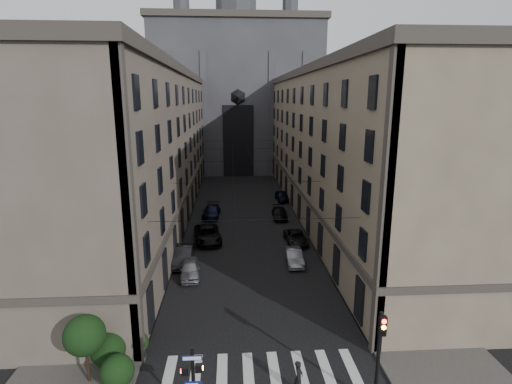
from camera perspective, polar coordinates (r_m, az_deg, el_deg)
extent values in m
cube|color=#383533|center=(53.94, -13.06, -3.47)|extent=(7.00, 80.00, 0.15)
cube|color=#383533|center=(54.55, 9.29, -3.11)|extent=(7.00, 80.00, 0.15)
cube|color=beige|center=(25.19, 0.74, -24.03)|extent=(11.00, 3.20, 0.01)
cube|color=#50463D|center=(52.73, -16.79, 5.85)|extent=(13.00, 60.00, 18.00)
cube|color=#38332D|center=(52.46, -17.50, 16.08)|extent=(13.60, 60.60, 0.90)
cube|color=#38332D|center=(53.52, -16.45, 0.76)|extent=(13.40, 60.30, 0.50)
cube|color=brown|center=(53.54, 12.79, 6.19)|extent=(13.00, 60.00, 18.00)
cube|color=#38332D|center=(53.26, 13.33, 16.27)|extent=(13.60, 60.60, 0.90)
cube|color=#38332D|center=(54.31, 12.54, 1.16)|extent=(13.40, 60.30, 0.50)
cube|color=#2D2D33|center=(90.00, -2.73, 13.05)|extent=(34.00, 22.00, 30.00)
cube|color=#38332D|center=(91.28, -2.85, 22.83)|extent=(35.00, 23.00, 1.20)
cube|color=black|center=(79.38, -2.53, 7.25)|extent=(6.00, 0.30, 14.00)
cube|color=orange|center=(20.67, -8.17, -23.64)|extent=(0.34, 0.24, 0.38)
cube|color=#FF0C07|center=(20.93, -10.10, -23.87)|extent=(0.34, 0.24, 0.38)
cube|color=navy|center=(20.21, -9.12, -22.36)|extent=(0.95, 0.05, 0.24)
cube|color=navy|center=(21.05, -8.97, -25.47)|extent=(0.85, 0.05, 0.27)
cylinder|color=black|center=(22.37, 17.03, -21.88)|extent=(0.20, 0.20, 5.20)
cube|color=black|center=(21.12, 17.63, -17.75)|extent=(0.34, 0.30, 1.00)
cylinder|color=#FF0C07|center=(20.84, 17.85, -17.21)|extent=(0.22, 0.05, 0.22)
cylinder|color=orange|center=(21.00, 17.79, -17.96)|extent=(0.22, 0.05, 0.22)
cylinder|color=black|center=(21.16, 17.73, -18.71)|extent=(0.22, 0.05, 0.22)
sphere|color=black|center=(24.52, -19.20, -23.01)|extent=(1.80, 1.80, 1.80)
sphere|color=black|center=(26.14, -20.38, -20.35)|extent=(2.00, 2.00, 2.00)
sphere|color=black|center=(26.76, -16.64, -19.96)|extent=(1.40, 1.40, 1.40)
cylinder|color=black|center=(25.22, -22.94, -21.40)|extent=(0.16, 0.16, 2.40)
sphere|color=black|center=(24.37, -23.29, -18.28)|extent=(2.20, 2.20, 2.20)
cylinder|color=black|center=(26.21, -0.05, -3.98)|extent=(14.00, 0.03, 0.03)
cylinder|color=black|center=(37.83, -1.20, 1.39)|extent=(14.00, 0.03, 0.03)
cylinder|color=black|center=(50.61, -1.84, 4.41)|extent=(14.00, 0.03, 0.03)
cylinder|color=black|center=(63.48, -2.23, 6.20)|extent=(14.00, 0.03, 0.03)
cylinder|color=black|center=(75.40, -2.47, 7.31)|extent=(14.00, 0.03, 0.03)
cylinder|color=black|center=(51.64, -3.32, 4.12)|extent=(0.03, 60.00, 0.03)
cylinder|color=black|center=(51.72, -0.43, 4.15)|extent=(0.03, 60.00, 0.03)
imported|color=gray|center=(35.96, -9.41, -10.80)|extent=(2.08, 4.37, 1.44)
imported|color=black|center=(38.71, -10.38, -8.89)|extent=(1.79, 5.02, 1.65)
imported|color=black|center=(44.00, -6.92, -6.02)|extent=(3.49, 6.22, 1.64)
imported|color=black|center=(52.85, -6.38, -2.78)|extent=(2.43, 5.33, 1.51)
imported|color=slate|center=(38.30, 5.43, -9.19)|extent=(1.53, 4.20, 1.38)
imported|color=black|center=(43.43, 5.75, -6.50)|extent=(2.35, 4.72, 1.29)
imported|color=black|center=(52.02, 3.37, -3.07)|extent=(2.17, 4.78, 1.36)
imported|color=black|center=(60.98, 3.77, -0.56)|extent=(2.09, 4.55, 1.51)
imported|color=black|center=(23.30, 6.10, -24.80)|extent=(0.65, 0.79, 1.86)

